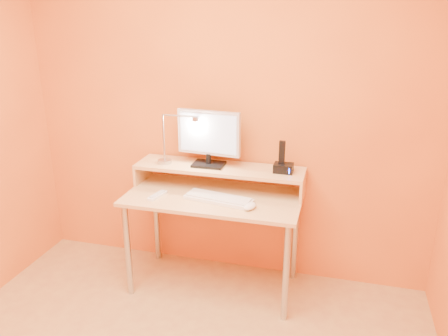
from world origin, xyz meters
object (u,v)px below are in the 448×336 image
(remote_control, at_px, (158,196))
(mouse, at_px, (250,206))
(phone_dock, at_px, (283,168))
(monitor_panel, at_px, (209,133))
(lamp_base, at_px, (165,161))
(keyboard, at_px, (218,199))

(remote_control, bearing_deg, mouse, 10.77)
(phone_dock, bearing_deg, remote_control, -160.69)
(monitor_panel, xyz_separation_m, mouse, (0.36, -0.31, -0.38))
(lamp_base, bearing_deg, phone_dock, 2.01)
(phone_dock, bearing_deg, keyboard, -149.43)
(phone_dock, xyz_separation_m, remote_control, (-0.82, -0.27, -0.18))
(mouse, bearing_deg, monitor_panel, 157.80)
(phone_dock, relative_size, mouse, 1.11)
(lamp_base, distance_m, keyboard, 0.52)
(keyboard, height_order, remote_control, keyboard)
(monitor_panel, height_order, lamp_base, monitor_panel)
(phone_dock, distance_m, remote_control, 0.88)
(monitor_panel, bearing_deg, keyboard, -54.57)
(keyboard, bearing_deg, lamp_base, 166.43)
(lamp_base, bearing_deg, keyboard, -23.22)
(remote_control, bearing_deg, monitor_panel, 58.36)
(keyboard, xyz_separation_m, mouse, (0.23, -0.08, 0.01))
(phone_dock, bearing_deg, monitor_panel, 179.78)
(phone_dock, bearing_deg, lamp_base, -177.13)
(monitor_panel, xyz_separation_m, keyboard, (0.14, -0.24, -0.39))
(phone_dock, distance_m, mouse, 0.39)
(lamp_base, distance_m, phone_dock, 0.85)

